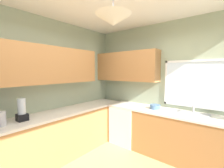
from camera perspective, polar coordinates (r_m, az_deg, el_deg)
room_shell at (r=2.79m, az=-4.90°, el=8.88°), size 3.55×3.71×2.79m
counter_run_left at (r=3.22m, az=-20.66°, el=-18.02°), size 0.65×3.32×0.90m
counter_run_back at (r=3.34m, az=20.34°, el=-17.09°), size 2.64×0.65×0.90m
dishwasher at (r=3.72m, az=5.56°, el=-14.90°), size 0.60×0.60×0.86m
kettle at (r=2.72m, az=-36.54°, el=-10.59°), size 0.13×0.13×0.21m
sink_assembly at (r=3.11m, az=27.93°, el=-10.09°), size 0.56×0.40×0.19m
bowl at (r=3.29m, az=16.04°, el=-8.30°), size 0.21×0.21×0.09m
blender_appliance at (r=2.81m, az=-31.00°, el=-8.66°), size 0.15×0.15×0.36m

